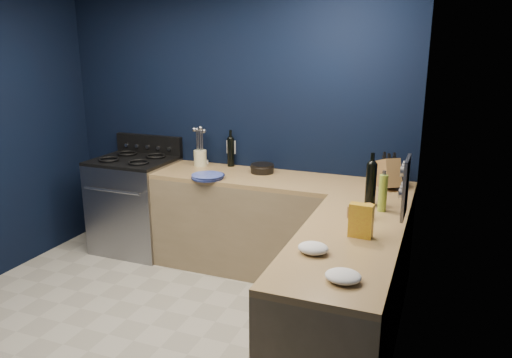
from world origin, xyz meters
The scene contains 26 objects.
floor centered at (0.00, 0.00, -0.01)m, with size 3.50×3.50×0.02m, color #ABA595.
wall_back centered at (0.00, 1.76, 1.30)m, with size 3.50×0.02×2.60m, color black.
wall_right centered at (1.76, 0.00, 1.30)m, with size 0.02×3.50×2.60m, color black.
cab_back centered at (0.60, 1.44, 0.43)m, with size 2.30×0.63×0.86m, color #826E4F.
top_back centered at (0.60, 1.44, 0.88)m, with size 2.30×0.63×0.04m, color brown.
cab_right centered at (1.44, 0.29, 0.43)m, with size 0.63×1.67×0.86m, color #826E4F.
top_right centered at (1.44, 0.29, 0.88)m, with size 0.63×1.67×0.04m, color brown.
gas_range centered at (-0.93, 1.42, 0.46)m, with size 0.76×0.66×0.92m, color gray.
oven_door centered at (-0.93, 1.10, 0.45)m, with size 0.59×0.02×0.42m, color black.
cooktop centered at (-0.93, 1.42, 0.94)m, with size 0.76×0.66×0.03m, color black.
backguard centered at (-0.93, 1.72, 1.04)m, with size 0.76×0.06×0.20m, color black.
spice_panel centered at (1.74, 0.55, 1.18)m, with size 0.02×0.28×0.38m, color gray.
wall_outlet centered at (0.00, 1.74, 1.08)m, with size 0.09×0.02×0.13m, color white.
plate_stack centered at (0.01, 1.20, 0.92)m, with size 0.28×0.28×0.04m, color #313CA7.
ramekin centered at (-0.28, 1.69, 0.92)m, with size 0.08×0.08×0.03m, color white.
utensil_crock centered at (-0.27, 1.60, 0.98)m, with size 0.12×0.12×0.15m, color beige.
wine_bottle_back centered at (0.02, 1.69, 1.04)m, with size 0.07×0.07×0.28m, color black.
lemon_basket centered at (0.39, 1.56, 0.94)m, with size 0.21×0.21×0.08m, color black.
knife_block centered at (1.53, 1.49, 1.02)m, with size 0.13×0.21×0.24m, color brown.
wine_bottle_right centered at (1.46, 0.96, 1.06)m, with size 0.08×0.08×0.32m, color black.
oil_bottle centered at (1.56, 0.87, 1.03)m, with size 0.06×0.06×0.26m, color #93AF32.
spice_jar_near centered at (1.50, 0.67, 0.95)m, with size 0.05×0.05×0.11m, color olive.
spice_jar_far centered at (1.38, 0.64, 0.94)m, with size 0.04×0.04×0.08m, color olive.
crouton_bag centered at (1.51, 0.32, 1.01)m, with size 0.14×0.07×0.21m, color #AE3D20.
towel_front centered at (1.30, -0.02, 0.93)m, with size 0.18×0.15×0.06m, color white.
towel_end centered at (1.53, -0.30, 0.93)m, with size 0.18×0.17×0.06m, color white.
Camera 1 is at (1.93, -2.52, 2.04)m, focal length 34.22 mm.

